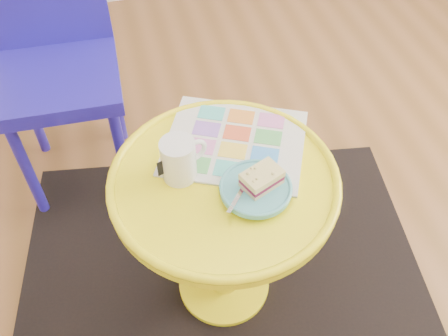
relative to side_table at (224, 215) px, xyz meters
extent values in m
plane|color=brown|center=(0.20, -0.15, -0.39)|extent=(4.00, 4.00, 0.00)
cube|color=black|center=(0.00, 0.00, -0.38)|extent=(1.45, 1.29, 0.01)
cylinder|color=yellow|center=(0.00, 0.00, -0.37)|extent=(0.29, 0.29, 0.02)
cylinder|color=yellow|center=(0.00, 0.00, -0.12)|extent=(0.09, 0.09, 0.48)
cylinder|color=yellow|center=(0.00, 0.00, 0.14)|extent=(0.57, 0.57, 0.03)
cylinder|color=#241AAA|center=(-0.55, 0.46, -0.18)|extent=(0.04, 0.04, 0.41)
cylinder|color=#241AAA|center=(-0.24, 0.45, -0.18)|extent=(0.04, 0.04, 0.41)
cylinder|color=#241AAA|center=(-0.54, 0.77, -0.18)|extent=(0.04, 0.04, 0.41)
cylinder|color=#241AAA|center=(-0.23, 0.76, -0.18)|extent=(0.04, 0.04, 0.41)
cube|color=#241AAA|center=(-0.39, 0.61, 0.07)|extent=(0.40, 0.40, 0.05)
cube|color=silver|center=(0.06, 0.11, 0.15)|extent=(0.45, 0.42, 0.01)
cylinder|color=white|center=(-0.10, 0.04, 0.21)|extent=(0.08, 0.08, 0.11)
torus|color=white|center=(-0.06, 0.05, 0.21)|extent=(0.06, 0.03, 0.06)
cylinder|color=#D1B78C|center=(-0.10, 0.04, 0.26)|extent=(0.08, 0.08, 0.01)
cylinder|color=#52A7AF|center=(0.06, -0.06, 0.16)|extent=(0.07, 0.07, 0.01)
cylinder|color=#52A7AF|center=(0.06, -0.06, 0.17)|extent=(0.17, 0.17, 0.01)
cube|color=#D3BC8C|center=(0.08, -0.06, 0.18)|extent=(0.11, 0.09, 0.01)
cube|color=maroon|center=(0.08, -0.06, 0.19)|extent=(0.11, 0.09, 0.01)
cube|color=#EADB8C|center=(0.08, -0.06, 0.21)|extent=(0.11, 0.09, 0.02)
cube|color=silver|center=(0.02, -0.08, 0.18)|extent=(0.08, 0.09, 0.00)
cube|color=silver|center=(0.06, -0.03, 0.18)|extent=(0.04, 0.04, 0.00)
camera|label=1|loc=(-0.20, -0.75, 1.08)|focal=40.00mm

